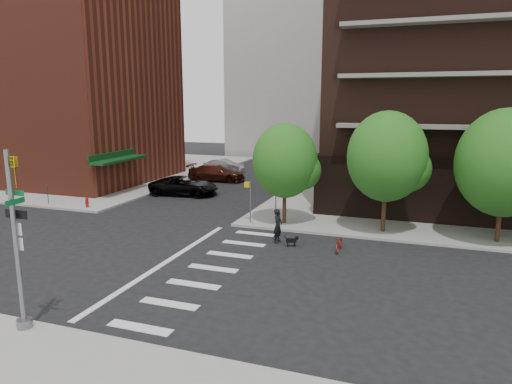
{
  "coord_description": "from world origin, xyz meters",
  "views": [
    {
      "loc": [
        11.54,
        -18.27,
        7.62
      ],
      "look_at": [
        3.0,
        6.0,
        2.5
      ],
      "focal_mm": 32.0,
      "sensor_mm": 36.0,
      "label": 1
    }
  ],
  "objects_px": {
    "traffic_signal": "(18,255)",
    "parked_car_black": "(184,186)",
    "dog_walker": "(278,226)",
    "scooter": "(339,243)",
    "parked_car_maroon": "(216,173)",
    "fire_hydrant": "(87,202)",
    "parked_car_silver": "(224,166)"
  },
  "relations": [
    {
      "from": "fire_hydrant",
      "to": "parked_car_maroon",
      "type": "bearing_deg",
      "value": 74.54
    },
    {
      "from": "parked_car_black",
      "to": "parked_car_maroon",
      "type": "xyz_separation_m",
      "value": [
        -0.28,
        7.11,
        0.03
      ]
    },
    {
      "from": "parked_car_maroon",
      "to": "dog_walker",
      "type": "height_order",
      "value": "dog_walker"
    },
    {
      "from": "traffic_signal",
      "to": "dog_walker",
      "type": "distance_m",
      "value": 13.46
    },
    {
      "from": "traffic_signal",
      "to": "fire_hydrant",
      "type": "bearing_deg",
      "value": 123.26
    },
    {
      "from": "parked_car_black",
      "to": "traffic_signal",
      "type": "bearing_deg",
      "value": -170.75
    },
    {
      "from": "dog_walker",
      "to": "parked_car_silver",
      "type": "bearing_deg",
      "value": 36.12
    },
    {
      "from": "fire_hydrant",
      "to": "parked_car_silver",
      "type": "bearing_deg",
      "value": 83.25
    },
    {
      "from": "parked_car_maroon",
      "to": "parked_car_silver",
      "type": "xyz_separation_m",
      "value": [
        -1.57,
        5.45,
        -0.08
      ]
    },
    {
      "from": "dog_walker",
      "to": "fire_hydrant",
      "type": "bearing_deg",
      "value": 85.1
    },
    {
      "from": "parked_car_black",
      "to": "dog_walker",
      "type": "bearing_deg",
      "value": -137.38
    },
    {
      "from": "traffic_signal",
      "to": "parked_car_maroon",
      "type": "xyz_separation_m",
      "value": [
        -6.16,
        29.28,
        -1.89
      ]
    },
    {
      "from": "parked_car_black",
      "to": "scooter",
      "type": "bearing_deg",
      "value": -130.69
    },
    {
      "from": "fire_hydrant",
      "to": "dog_walker",
      "type": "xyz_separation_m",
      "value": [
        15.19,
        -2.99,
        0.4
      ]
    },
    {
      "from": "traffic_signal",
      "to": "scooter",
      "type": "bearing_deg",
      "value": 54.49
    },
    {
      "from": "scooter",
      "to": "parked_car_black",
      "type": "bearing_deg",
      "value": 145.07
    },
    {
      "from": "parked_car_black",
      "to": "parked_car_silver",
      "type": "height_order",
      "value": "parked_car_black"
    },
    {
      "from": "traffic_signal",
      "to": "parked_car_maroon",
      "type": "relative_size",
      "value": 1.08
    },
    {
      "from": "parked_car_silver",
      "to": "dog_walker",
      "type": "xyz_separation_m",
      "value": [
        12.89,
        -22.42,
        0.22
      ]
    },
    {
      "from": "traffic_signal",
      "to": "parked_car_maroon",
      "type": "height_order",
      "value": "traffic_signal"
    },
    {
      "from": "traffic_signal",
      "to": "parked_car_black",
      "type": "bearing_deg",
      "value": 104.86
    },
    {
      "from": "parked_car_silver",
      "to": "scooter",
      "type": "distance_m",
      "value": 27.96
    },
    {
      "from": "scooter",
      "to": "fire_hydrant",
      "type": "bearing_deg",
      "value": 170.15
    },
    {
      "from": "traffic_signal",
      "to": "fire_hydrant",
      "type": "distance_m",
      "value": 18.42
    },
    {
      "from": "parked_car_silver",
      "to": "dog_walker",
      "type": "height_order",
      "value": "dog_walker"
    },
    {
      "from": "traffic_signal",
      "to": "dog_walker",
      "type": "height_order",
      "value": "traffic_signal"
    },
    {
      "from": "parked_car_black",
      "to": "scooter",
      "type": "height_order",
      "value": "parked_car_black"
    },
    {
      "from": "parked_car_black",
      "to": "parked_car_silver",
      "type": "bearing_deg",
      "value": 2.75
    },
    {
      "from": "parked_car_silver",
      "to": "scooter",
      "type": "bearing_deg",
      "value": -145.11
    },
    {
      "from": "traffic_signal",
      "to": "parked_car_silver",
      "type": "bearing_deg",
      "value": 102.55
    },
    {
      "from": "parked_car_black",
      "to": "parked_car_maroon",
      "type": "bearing_deg",
      "value": -3.36
    },
    {
      "from": "fire_hydrant",
      "to": "dog_walker",
      "type": "bearing_deg",
      "value": -11.13
    }
  ]
}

